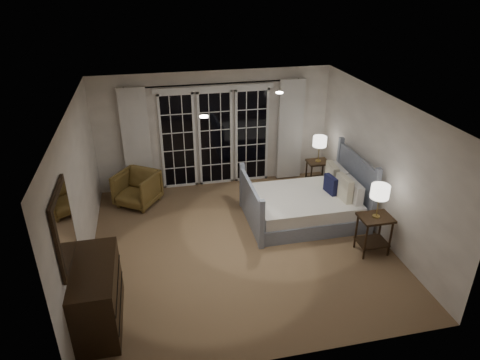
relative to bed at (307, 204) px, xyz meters
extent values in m
plane|color=brown|center=(-1.42, -0.56, -0.31)|extent=(5.00, 5.00, 0.00)
plane|color=white|center=(-1.42, -0.56, 2.19)|extent=(5.00, 5.00, 0.00)
cube|color=white|center=(-3.92, -0.56, 0.94)|extent=(0.02, 5.00, 2.50)
cube|color=white|center=(1.08, -0.56, 0.94)|extent=(0.02, 5.00, 2.50)
cube|color=white|center=(-1.42, 1.94, 0.94)|extent=(5.00, 0.02, 2.50)
cube|color=white|center=(-1.42, -3.06, 0.94)|extent=(5.00, 0.02, 2.50)
cube|color=black|center=(-2.22, 1.91, 0.74)|extent=(0.66, 0.02, 2.02)
cube|color=black|center=(-1.42, 1.91, 0.74)|extent=(0.66, 0.02, 2.02)
cube|color=black|center=(-0.62, 1.91, 0.74)|extent=(0.66, 0.02, 2.02)
cube|color=white|center=(-1.42, 1.89, 1.84)|extent=(2.50, 0.04, 0.10)
cylinder|color=black|center=(-1.42, 1.84, 1.94)|extent=(3.50, 0.03, 0.03)
cube|color=silver|center=(-3.07, 1.82, 0.84)|extent=(0.55, 0.10, 2.25)
cube|color=silver|center=(0.23, 1.82, 0.84)|extent=(0.55, 0.10, 2.25)
cylinder|color=white|center=(-0.62, 0.04, 2.18)|extent=(0.12, 0.12, 0.01)
cylinder|color=white|center=(-2.02, -0.96, 2.18)|extent=(0.12, 0.12, 0.01)
cube|color=#868FA2|center=(-0.07, 0.00, -0.17)|extent=(1.92, 1.50, 0.28)
cube|color=white|center=(-0.07, 0.00, 0.08)|extent=(1.86, 1.44, 0.23)
cube|color=#868FA2|center=(0.95, 0.00, 0.29)|extent=(0.06, 1.50, 1.22)
cube|color=#868FA2|center=(-1.09, 0.00, 0.11)|extent=(0.06, 1.50, 0.84)
cube|color=white|center=(0.75, -0.32, 0.38)|extent=(0.14, 0.60, 0.36)
cube|color=white|center=(0.75, 0.32, 0.38)|extent=(0.14, 0.60, 0.36)
cube|color=beige|center=(0.59, -0.28, 0.43)|extent=(0.16, 0.46, 0.45)
cube|color=beige|center=(0.59, 0.28, 0.43)|extent=(0.16, 0.46, 0.45)
cube|color=#131534|center=(0.45, 0.00, 0.37)|extent=(0.15, 0.35, 0.34)
cube|color=#301E10|center=(0.71, -1.25, 0.35)|extent=(0.53, 0.42, 0.04)
cube|color=#301E10|center=(0.71, -1.25, -0.12)|extent=(0.49, 0.38, 0.03)
cylinder|color=#301E10|center=(0.49, -1.42, 0.01)|extent=(0.04, 0.04, 0.66)
cylinder|color=#301E10|center=(0.93, -1.42, 0.01)|extent=(0.04, 0.04, 0.66)
cylinder|color=#301E10|center=(0.49, -1.08, 0.01)|extent=(0.04, 0.04, 0.66)
cylinder|color=#301E10|center=(0.93, -1.08, 0.01)|extent=(0.04, 0.04, 0.66)
cube|color=#301E10|center=(0.71, 1.27, 0.26)|extent=(0.46, 0.37, 0.04)
cube|color=#301E10|center=(0.71, 1.27, -0.15)|extent=(0.42, 0.33, 0.03)
cylinder|color=#301E10|center=(0.52, 1.12, -0.03)|extent=(0.04, 0.04, 0.57)
cylinder|color=#301E10|center=(0.90, 1.12, -0.03)|extent=(0.04, 0.04, 0.57)
cylinder|color=#301E10|center=(0.52, 1.42, -0.03)|extent=(0.04, 0.04, 0.57)
cylinder|color=#301E10|center=(0.90, 1.42, -0.03)|extent=(0.04, 0.04, 0.57)
cylinder|color=#AE9145|center=(0.71, -1.25, 0.38)|extent=(0.12, 0.12, 0.02)
cylinder|color=#AE9145|center=(0.71, -1.25, 0.56)|extent=(0.02, 0.02, 0.34)
cylinder|color=white|center=(0.71, -1.25, 0.84)|extent=(0.30, 0.30, 0.22)
cylinder|color=#AE9145|center=(0.71, 1.27, 0.29)|extent=(0.12, 0.12, 0.02)
cylinder|color=#AE9145|center=(0.71, 1.27, 0.47)|extent=(0.02, 0.02, 0.33)
cylinder|color=white|center=(0.71, 1.27, 0.74)|extent=(0.29, 0.29, 0.21)
imported|color=brown|center=(-3.14, 1.28, 0.03)|extent=(1.05, 1.05, 0.70)
cube|color=#301E10|center=(-3.65, -1.95, 0.15)|extent=(0.54, 1.30, 0.92)
cube|color=black|center=(-3.37, -1.95, -0.01)|extent=(0.01, 1.28, 0.01)
cube|color=black|center=(-3.37, -1.95, 0.29)|extent=(0.01, 1.28, 0.01)
cube|color=#301E10|center=(-3.89, -1.95, 1.24)|extent=(0.04, 0.85, 1.00)
cube|color=white|center=(-3.87, -1.95, 1.24)|extent=(0.01, 0.73, 0.88)
camera|label=1|loc=(-2.75, -6.63, 4.01)|focal=32.00mm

